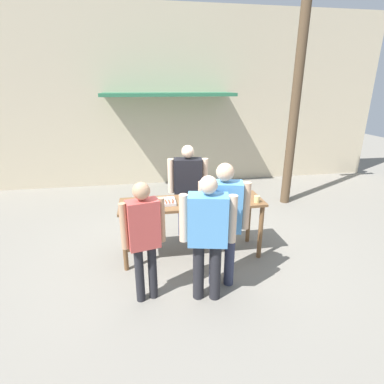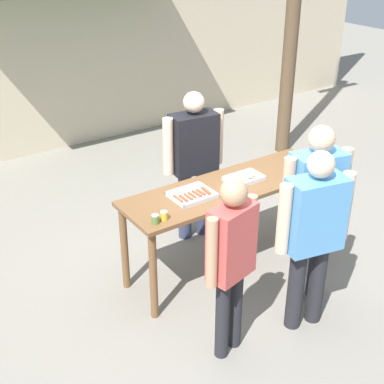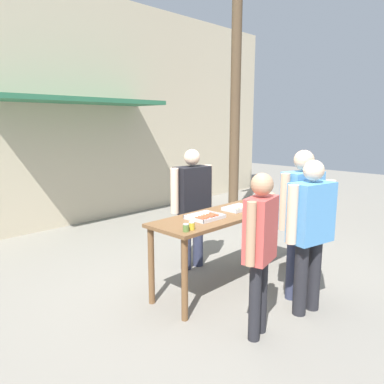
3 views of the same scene
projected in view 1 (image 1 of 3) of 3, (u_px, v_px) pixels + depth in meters
The scene contains 13 objects.
ground_plane at pixel (192, 254), 4.90m from camera, with size 24.00×24.00×0.00m, color gray.
building_facade_back at pixel (167, 100), 7.84m from camera, with size 12.00×1.11×4.50m.
serving_table at pixel (192, 209), 4.63m from camera, with size 2.21×0.66×0.93m.
food_tray_sausages at pixel (163, 202), 4.51m from camera, with size 0.39×0.32×0.04m.
food_tray_buns at pixel (202, 199), 4.60m from camera, with size 0.37×0.24×0.06m.
condiment_jar_mustard at pixel (127, 208), 4.22m from camera, with size 0.06×0.06×0.08m.
condiment_jar_ketchup at pixel (133, 208), 4.24m from camera, with size 0.06×0.06×0.08m.
beer_cup at pixel (257, 199), 4.53m from camera, with size 0.08×0.08×0.10m.
person_server_behind_table at pixel (188, 184), 5.22m from camera, with size 0.69×0.32×1.66m.
person_customer_holding_hotdog at pixel (144, 233), 3.57m from camera, with size 0.53×0.28×1.58m.
person_customer_with_cup at pixel (223, 216), 3.84m from camera, with size 0.64×0.34×1.72m.
person_customer_waiting_in_line at pixel (208, 230), 3.58m from camera, with size 0.67×0.35×1.65m.
utility_pole at pixel (300, 62), 6.08m from camera, with size 1.10×0.20×5.92m.
Camera 1 is at (-0.71, -4.21, 2.60)m, focal length 28.00 mm.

